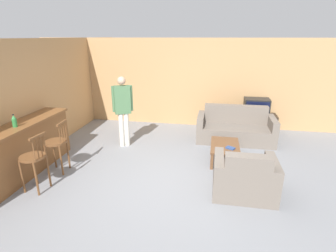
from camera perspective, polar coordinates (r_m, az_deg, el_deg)
ground_plane at (r=5.02m, az=-0.86°, el=-12.75°), size 24.00×24.00×0.00m
wall_back at (r=8.00m, az=4.24°, el=9.30°), size 9.40×0.08×2.60m
wall_left at (r=6.93m, az=-25.11°, el=6.05°), size 0.08×8.66×2.60m
bar_counter at (r=5.78m, az=-29.97°, el=-5.12°), size 0.55×2.85×1.05m
bar_chair_near at (r=5.17m, az=-27.17°, el=-6.69°), size 0.47×0.47×1.07m
bar_chair_mid at (r=5.68m, az=-23.07°, el=-3.85°), size 0.46×0.46×1.07m
couch_far at (r=7.14m, az=14.39°, el=-0.66°), size 1.97×0.89×0.89m
armchair_near at (r=4.79m, az=16.30°, el=-10.87°), size 1.06×0.85×0.87m
coffee_table at (r=5.91m, az=12.28°, el=-4.50°), size 0.61×0.98×0.38m
tv_unit at (r=7.96m, az=18.32°, el=0.64°), size 1.16×0.50×0.53m
tv at (r=7.83m, az=18.69°, el=4.05°), size 0.68×0.47×0.45m
bottle at (r=5.58m, az=-30.46°, el=0.91°), size 0.08×0.08×0.24m
book_on_table at (r=5.71m, az=13.42°, el=-4.67°), size 0.22×0.20×0.03m
person_by_window at (r=6.45m, az=-9.80°, el=4.05°), size 0.45×0.30×1.75m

